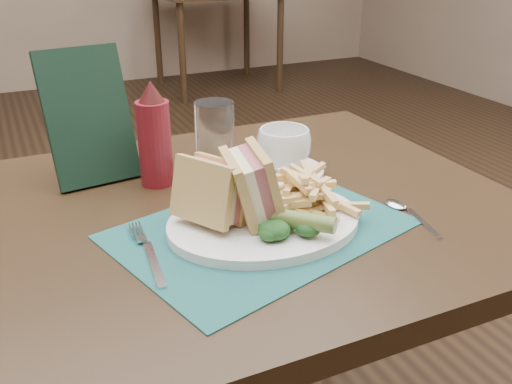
# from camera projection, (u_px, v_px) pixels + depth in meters

# --- Properties ---
(floor) EXTENTS (7.00, 7.00, 0.00)m
(floor) POSITION_uv_depth(u_px,v_px,m) (177.00, 364.00, 1.68)
(floor) COLOR black
(floor) RESTS_ON ground
(wall_back) EXTENTS (6.00, 0.00, 6.00)m
(wall_back) POSITION_uv_depth(u_px,v_px,m) (44.00, 89.00, 4.56)
(wall_back) COLOR gray
(wall_back) RESTS_ON ground
(table_main) EXTENTS (0.90, 0.75, 0.75)m
(table_main) POSITION_uv_depth(u_px,v_px,m) (244.00, 376.00, 1.11)
(table_main) COLOR black
(table_main) RESTS_ON ground
(table_bg_right) EXTENTS (0.90, 0.75, 0.75)m
(table_bg_right) POSITION_uv_depth(u_px,v_px,m) (217.00, 40.00, 4.44)
(table_bg_right) COLOR black
(table_bg_right) RESTS_ON ground
(placemat) EXTENTS (0.48, 0.40, 0.00)m
(placemat) POSITION_uv_depth(u_px,v_px,m) (260.00, 229.00, 0.86)
(placemat) COLOR #184D4B
(placemat) RESTS_ON table_main
(plate) EXTENTS (0.30, 0.24, 0.01)m
(plate) POSITION_uv_depth(u_px,v_px,m) (264.00, 222.00, 0.87)
(plate) COLOR white
(plate) RESTS_ON placemat
(sandwich_half_a) EXTENTS (0.12, 0.13, 0.10)m
(sandwich_half_a) POSITION_uv_depth(u_px,v_px,m) (202.00, 195.00, 0.82)
(sandwich_half_a) COLOR tan
(sandwich_half_a) RESTS_ON plate
(sandwich_half_b) EXTENTS (0.10, 0.12, 0.11)m
(sandwich_half_b) POSITION_uv_depth(u_px,v_px,m) (238.00, 186.00, 0.83)
(sandwich_half_b) COLOR #D8B569
(sandwich_half_b) RESTS_ON plate
(kale_garnish) EXTENTS (0.11, 0.08, 0.03)m
(kale_garnish) POSITION_uv_depth(u_px,v_px,m) (289.00, 225.00, 0.81)
(kale_garnish) COLOR #153916
(kale_garnish) RESTS_ON plate
(pickle_spear) EXTENTS (0.10, 0.11, 0.03)m
(pickle_spear) POSITION_uv_depth(u_px,v_px,m) (294.00, 219.00, 0.81)
(pickle_spear) COLOR #4D6024
(pickle_spear) RESTS_ON plate
(fries_pile) EXTENTS (0.18, 0.20, 0.06)m
(fries_pile) POSITION_uv_depth(u_px,v_px,m) (304.00, 188.00, 0.89)
(fries_pile) COLOR #DBB46D
(fries_pile) RESTS_ON plate
(fork) EXTENTS (0.05, 0.17, 0.01)m
(fork) POSITION_uv_depth(u_px,v_px,m) (148.00, 251.00, 0.79)
(fork) COLOR silver
(fork) RESTS_ON placemat
(spoon) EXTENTS (0.06, 0.15, 0.01)m
(spoon) POSITION_uv_depth(u_px,v_px,m) (413.00, 215.00, 0.90)
(spoon) COLOR silver
(spoon) RESTS_ON table_main
(saucer) EXTENTS (0.19, 0.19, 0.01)m
(saucer) POSITION_uv_depth(u_px,v_px,m) (283.00, 171.00, 1.06)
(saucer) COLOR white
(saucer) RESTS_ON table_main
(coffee_cup) EXTENTS (0.13, 0.13, 0.08)m
(coffee_cup) POSITION_uv_depth(u_px,v_px,m) (284.00, 149.00, 1.04)
(coffee_cup) COLOR white
(coffee_cup) RESTS_ON saucer
(drinking_glass) EXTENTS (0.08, 0.08, 0.13)m
(drinking_glass) POSITION_uv_depth(u_px,v_px,m) (215.00, 136.00, 1.06)
(drinking_glass) COLOR white
(drinking_glass) RESTS_ON table_main
(ketchup_bottle) EXTENTS (0.06, 0.06, 0.19)m
(ketchup_bottle) POSITION_uv_depth(u_px,v_px,m) (154.00, 134.00, 0.98)
(ketchup_bottle) COLOR maroon
(ketchup_bottle) RESTS_ON table_main
(check_presenter) EXTENTS (0.16, 0.11, 0.23)m
(check_presenter) POSITION_uv_depth(u_px,v_px,m) (88.00, 117.00, 0.99)
(check_presenter) COLOR black
(check_presenter) RESTS_ON table_main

